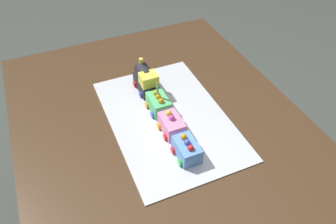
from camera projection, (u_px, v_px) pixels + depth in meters
name	position (u px, v px, depth m)	size (l,w,h in m)	color
dining_table	(169.00, 155.00, 1.21)	(1.40, 1.00, 0.74)	#4C331E
cake_board	(168.00, 118.00, 1.19)	(0.60, 0.40, 0.00)	silver
cake_locomotive	(146.00, 80.00, 1.28)	(0.14, 0.08, 0.12)	#232328
cake_car_tanker_mint_green	(159.00, 104.00, 1.20)	(0.10, 0.08, 0.07)	#59CC7A
cake_car_gondola_bubblegum	(172.00, 125.00, 1.13)	(0.10, 0.08, 0.07)	pink
cake_car_caboose_sky_blue	(187.00, 149.00, 1.05)	(0.10, 0.08, 0.07)	#669EEA
birthday_candle	(157.00, 87.00, 1.16)	(0.01, 0.01, 0.06)	#66D872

